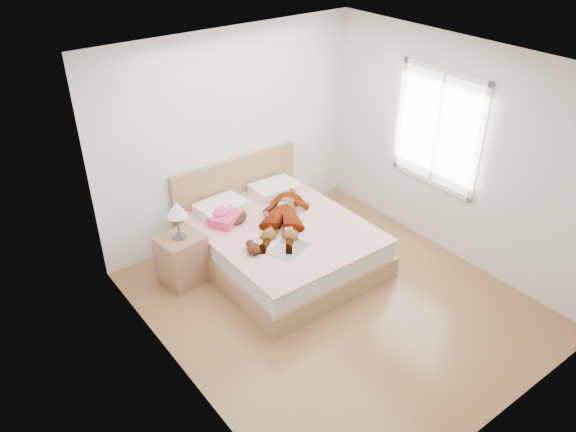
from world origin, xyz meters
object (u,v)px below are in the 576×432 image
object	(u,v)px
phone	(231,205)
towel	(224,217)
coffee_mug	(289,231)
nightstand	(182,255)
woman	(285,210)
bed	(279,240)
plush_toy	(253,248)
magazine	(290,248)

from	to	relation	value
phone	towel	xyz separation A→B (m)	(-0.13, -0.05, -0.10)
coffee_mug	nightstand	bearing A→B (deg)	150.62
woman	bed	world-z (taller)	bed
phone	plush_toy	world-z (taller)	phone
phone	bed	distance (m)	0.71
towel	woman	bearing A→B (deg)	-28.91
magazine	woman	bearing A→B (deg)	58.05
plush_toy	woman	bearing A→B (deg)	27.80
coffee_mug	plush_toy	bearing A→B (deg)	-174.43
towel	nightstand	bearing A→B (deg)	-173.33
plush_toy	towel	bearing A→B (deg)	83.44
bed	towel	distance (m)	0.71
towel	magazine	distance (m)	0.94
towel	coffee_mug	xyz separation A→B (m)	(0.44, -0.67, -0.03)
woman	coffee_mug	distance (m)	0.38
phone	magazine	size ratio (longest dim) A/B	0.18
woman	plush_toy	xyz separation A→B (m)	(-0.71, -0.38, -0.04)
plush_toy	nightstand	xyz separation A→B (m)	(-0.54, 0.65, -0.23)
towel	coffee_mug	bearing A→B (deg)	-56.87
phone	towel	size ratio (longest dim) A/B	0.20
phone	bed	bearing A→B (deg)	-97.59
magazine	plush_toy	world-z (taller)	plush_toy
bed	towel	world-z (taller)	bed
towel	nightstand	distance (m)	0.68
woman	coffee_mug	world-z (taller)	woman
woman	phone	size ratio (longest dim) A/B	17.27
plush_toy	magazine	bearing A→B (deg)	-25.47
woman	bed	size ratio (longest dim) A/B	0.76
magazine	coffee_mug	world-z (taller)	coffee_mug
woman	towel	distance (m)	0.72
woman	towel	world-z (taller)	woman
phone	nightstand	xyz separation A→B (m)	(-0.75, -0.13, -0.34)
towel	nightstand	world-z (taller)	nightstand
plush_toy	nightstand	distance (m)	0.88
phone	towel	world-z (taller)	phone
magazine	nightstand	xyz separation A→B (m)	(-0.91, 0.82, -0.18)
magazine	nightstand	world-z (taller)	nightstand
phone	nightstand	world-z (taller)	nightstand
woman	towel	size ratio (longest dim) A/B	3.45
magazine	coffee_mug	bearing A→B (deg)	55.88
phone	coffee_mug	bearing A→B (deg)	-113.46
magazine	coffee_mug	distance (m)	0.28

